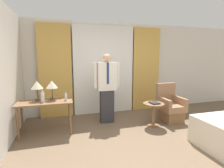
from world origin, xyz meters
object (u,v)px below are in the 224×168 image
Objects in this scene: bottle_near_edge at (43,97)px; person at (107,86)px; desk at (45,107)px; side_table at (153,111)px; table_lamp_left at (37,86)px; armchair at (170,108)px; book at (154,103)px; bottle_by_lamp at (66,97)px; table_lamp_right at (52,85)px.

person is at bearing 12.20° from bottle_near_edge.
side_table is at bearing -6.73° from desk.
table_lamp_left is at bearing 125.20° from bottle_near_edge.
armchair is 4.15× the size of book.
person is 1.30m from side_table.
bottle_by_lamp is 0.11× the size of person.
desk is at bearing 172.85° from book.
side_table is at bearing -9.03° from table_lamp_left.
side_table is 0.20m from book.
table_lamp_left is at bearing 176.43° from armchair.
desk is at bearing 175.99° from bottle_by_lamp.
armchair is 0.66m from side_table.
table_lamp_right is 1.70× the size of bottle_near_edge.
person is (1.31, 0.15, -0.11)m from table_lamp_right.
armchair is 0.70m from book.
table_lamp_right is at bearing 42.18° from bottle_near_edge.
table_lamp_left is 0.77× the size of side_table.
bottle_near_edge is 0.48m from bottle_by_lamp.
table_lamp_right is 2.35× the size of bottle_by_lamp.
table_lamp_left is 0.31m from table_lamp_right.
table_lamp_right is at bearing 176.06° from armchair.
armchair is at bearing -0.60° from bottle_near_edge.
person reaches higher than bottle_near_edge.
desk is 6.17× the size of bottle_by_lamp.
armchair is at bearing 21.10° from book.
table_lamp_right is (0.15, 0.13, 0.45)m from desk.
table_lamp_left is at bearing 180.00° from table_lamp_right.
table_lamp_left is 0.31m from bottle_near_edge.
book is at bearing -6.07° from bottle_near_edge.
bottle_by_lamp reaches higher than book.
table_lamp_left is 2.35× the size of bottle_by_lamp.
table_lamp_right is (0.31, 0.00, 0.00)m from table_lamp_left.
table_lamp_right is 1.86× the size of book.
bottle_by_lamp is (0.48, 0.01, -0.03)m from bottle_near_edge.
person is 1.78m from armchair.
desk is 0.23m from bottle_near_edge.
bottle_near_edge is at bearing -54.80° from table_lamp_left.
side_table is at bearing -7.31° from bottle_by_lamp.
table_lamp_left is at bearing 170.58° from book.
side_table is (2.05, -0.26, -0.41)m from bottle_by_lamp.
desk is 4.47× the size of bottle_near_edge.
desk is 1.53m from person.
desk is 3.12m from armchair.
desk is 0.66× the size of person.
table_lamp_right is at bearing 169.36° from book.
desk is 2.02× the size of side_table.
book is at bearing -29.90° from person.
table_lamp_right reaches higher than bottle_near_edge.
person is 7.44× the size of book.
side_table is 2.42× the size of book.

